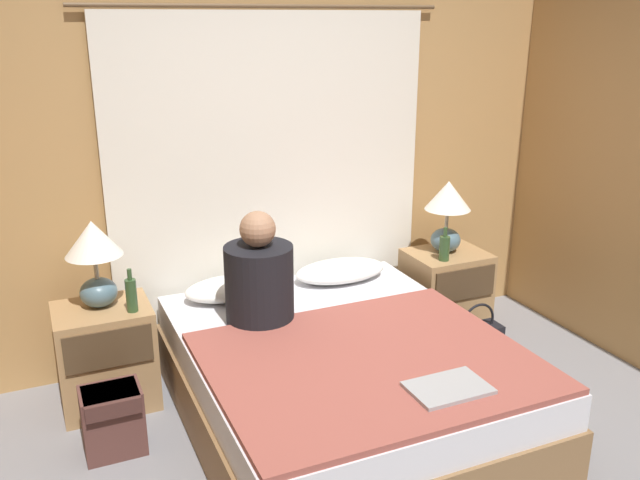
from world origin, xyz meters
TOP-DOWN VIEW (x-y plane):
  - wall_back at (0.00, 1.82)m, footprint 3.97×0.06m
  - curtain_panel at (0.00, 1.76)m, footprint 2.21×0.02m
  - bed at (0.00, 0.75)m, footprint 1.57×1.91m
  - nightstand_left at (-1.11, 1.45)m, footprint 0.51×0.43m
  - nightstand_right at (1.11, 1.45)m, footprint 0.51×0.43m
  - lamp_left at (-1.11, 1.48)m, footprint 0.30×0.30m
  - lamp_right at (1.11, 1.48)m, footprint 0.30×0.30m
  - pillow_left at (-0.35, 1.50)m, footprint 0.59×0.33m
  - pillow_right at (0.35, 1.50)m, footprint 0.59×0.33m
  - blanket_on_bed at (0.00, 0.46)m, footprint 1.51×1.26m
  - person_left_in_bed at (-0.32, 1.12)m, footprint 0.37×0.37m
  - beer_bottle_on_left_stand at (-0.96, 1.34)m, footprint 0.06×0.06m
  - beer_bottle_on_right_stand at (1.00, 1.34)m, footprint 0.07×0.07m
  - laptop_on_bed at (0.18, 0.07)m, footprint 0.35×0.24m
  - backpack_on_floor at (-1.15, 0.97)m, footprint 0.29×0.25m
  - handbag_on_floor at (1.07, 1.03)m, footprint 0.31×0.15m

SIDE VIEW (x-z plane):
  - handbag_on_floor at x=1.07m, z-range -0.07..0.32m
  - backpack_on_floor at x=-1.15m, z-range 0.02..0.37m
  - bed at x=0.00m, z-range 0.00..0.49m
  - nightstand_left at x=-1.11m, z-range 0.00..0.58m
  - nightstand_right at x=1.11m, z-range 0.00..0.58m
  - blanket_on_bed at x=0.00m, z-range 0.49..0.52m
  - laptop_on_bed at x=0.18m, z-range 0.52..0.54m
  - pillow_left at x=-0.35m, z-range 0.49..0.61m
  - pillow_right at x=0.35m, z-range 0.49..0.61m
  - beer_bottle_on_right_stand at x=1.00m, z-range 0.55..0.77m
  - beer_bottle_on_left_stand at x=-0.96m, z-range 0.55..0.79m
  - person_left_in_bed at x=-0.32m, z-range 0.43..1.05m
  - lamp_left at x=-1.11m, z-range 0.64..1.12m
  - lamp_right at x=1.11m, z-range 0.64..1.12m
  - curtain_panel at x=0.00m, z-range 0.00..2.13m
  - wall_back at x=0.00m, z-range 0.00..2.50m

